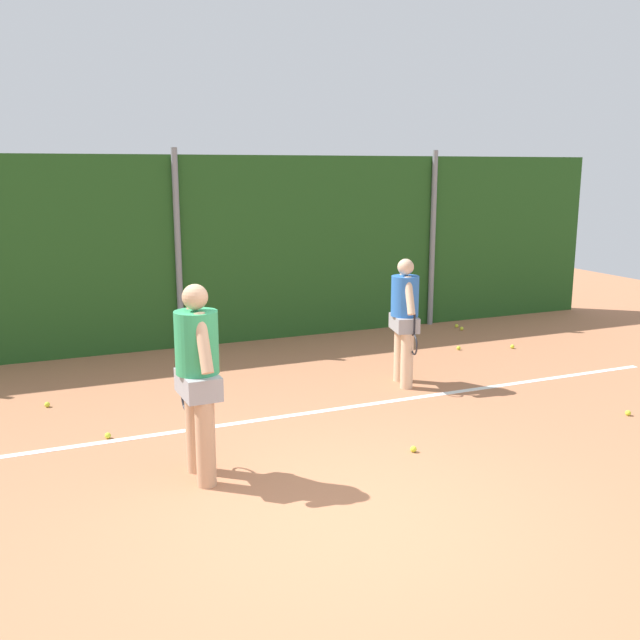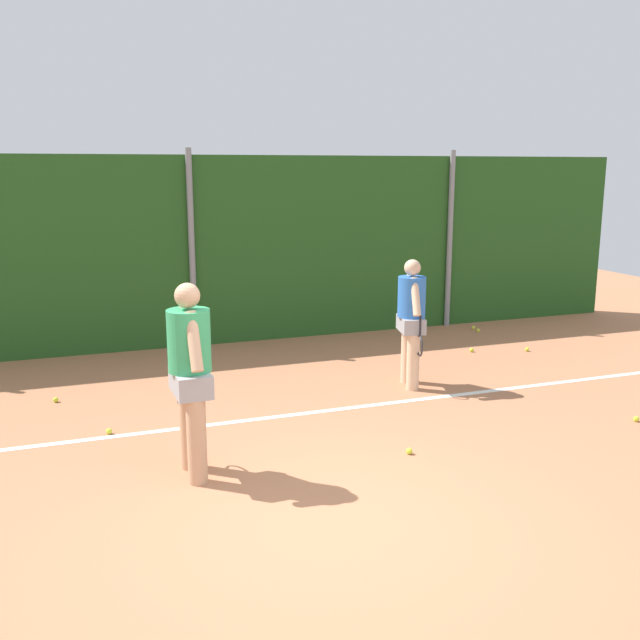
% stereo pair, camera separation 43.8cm
% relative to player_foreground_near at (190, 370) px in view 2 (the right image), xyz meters
% --- Properties ---
extents(ground_plane, '(25.34, 25.34, 0.00)m').
position_rel_player_foreground_near_xyz_m(ground_plane, '(0.91, 0.62, -1.05)').
color(ground_plane, '#B2704C').
extents(hedge_fence_backdrop, '(16.34, 0.25, 3.10)m').
position_rel_player_foreground_near_xyz_m(hedge_fence_backdrop, '(0.91, 5.18, 0.50)').
color(hedge_fence_backdrop, '#23511E').
rests_on(hedge_fence_backdrop, ground_plane).
extents(fence_post_center, '(0.10, 0.10, 3.20)m').
position_rel_player_foreground_near_xyz_m(fence_post_center, '(0.91, 5.01, 0.55)').
color(fence_post_center, gray).
rests_on(fence_post_center, ground_plane).
extents(fence_post_right, '(0.10, 0.10, 3.20)m').
position_rel_player_foreground_near_xyz_m(fence_post_right, '(5.62, 5.01, 0.55)').
color(fence_post_right, gray).
rests_on(fence_post_right, ground_plane).
extents(court_baseline_paint, '(11.94, 0.10, 0.01)m').
position_rel_player_foreground_near_xyz_m(court_baseline_paint, '(0.91, 1.28, -1.04)').
color(court_baseline_paint, white).
rests_on(court_baseline_paint, ground_plane).
extents(player_foreground_near, '(0.40, 0.85, 1.87)m').
position_rel_player_foreground_near_xyz_m(player_foreground_near, '(0.00, 0.00, 0.00)').
color(player_foreground_near, tan).
rests_on(player_foreground_near, ground_plane).
extents(player_midcourt, '(0.40, 0.79, 1.72)m').
position_rel_player_foreground_near_xyz_m(player_midcourt, '(3.25, 1.86, -0.08)').
color(player_midcourt, beige).
rests_on(player_midcourt, ground_plane).
extents(tennis_ball_0, '(0.07, 0.07, 0.07)m').
position_rel_player_foreground_near_xyz_m(tennis_ball_0, '(-0.70, 1.38, -1.02)').
color(tennis_ball_0, '#CCDB33').
rests_on(tennis_ball_0, ground_plane).
extents(tennis_ball_1, '(0.07, 0.07, 0.07)m').
position_rel_player_foreground_near_xyz_m(tennis_ball_1, '(5.92, 4.55, -1.02)').
color(tennis_ball_1, '#CCDB33').
rests_on(tennis_ball_1, ground_plane).
extents(tennis_ball_2, '(0.07, 0.07, 0.07)m').
position_rel_player_foreground_near_xyz_m(tennis_ball_2, '(-1.26, 2.75, -1.02)').
color(tennis_ball_2, '#CCDB33').
rests_on(tennis_ball_2, ground_plane).
extents(tennis_ball_3, '(0.07, 0.07, 0.07)m').
position_rel_player_foreground_near_xyz_m(tennis_ball_3, '(2.18, -0.26, -1.02)').
color(tennis_ball_3, '#CCDB33').
rests_on(tennis_ball_3, ground_plane).
extents(tennis_ball_4, '(0.07, 0.07, 0.07)m').
position_rel_player_foreground_near_xyz_m(tennis_ball_4, '(5.01, 3.14, -1.02)').
color(tennis_ball_4, '#CCDB33').
rests_on(tennis_ball_4, ground_plane).
extents(tennis_ball_6, '(0.07, 0.07, 0.07)m').
position_rel_player_foreground_near_xyz_m(tennis_ball_6, '(5.88, 2.87, -1.02)').
color(tennis_ball_6, '#CCDB33').
rests_on(tennis_ball_6, ground_plane).
extents(tennis_ball_7, '(0.07, 0.07, 0.07)m').
position_rel_player_foreground_near_xyz_m(tennis_ball_7, '(5.87, 4.32, -1.02)').
color(tennis_ball_7, '#CCDB33').
rests_on(tennis_ball_7, ground_plane).
extents(tennis_ball_8, '(0.07, 0.07, 0.07)m').
position_rel_player_foreground_near_xyz_m(tennis_ball_8, '(5.10, -0.29, -1.02)').
color(tennis_ball_8, '#CCDB33').
rests_on(tennis_ball_8, ground_plane).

